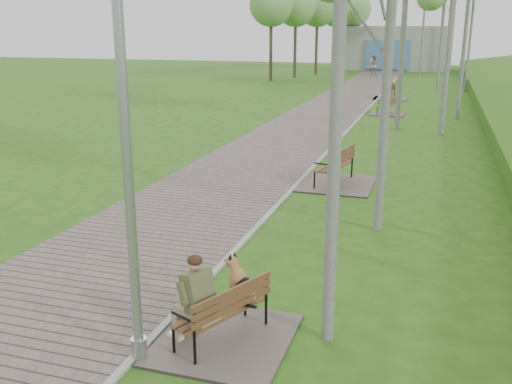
% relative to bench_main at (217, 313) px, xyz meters
% --- Properties ---
extents(ground, '(120.00, 120.00, 0.00)m').
position_rel_bench_main_xyz_m(ground, '(-0.82, 0.12, -0.39)').
color(ground, '#275814').
rests_on(ground, ground).
extents(walkway, '(3.50, 67.00, 0.04)m').
position_rel_bench_main_xyz_m(walkway, '(-2.57, 21.62, -0.37)').
color(walkway, '#645751').
rests_on(walkway, ground).
extents(kerb, '(0.10, 67.00, 0.05)m').
position_rel_bench_main_xyz_m(kerb, '(-0.82, 21.62, -0.37)').
color(kerb, '#999993').
rests_on(kerb, ground).
extents(building_north, '(10.00, 5.20, 4.00)m').
position_rel_bench_main_xyz_m(building_north, '(-2.32, 51.10, 1.60)').
color(building_north, '#9E9E99').
rests_on(building_north, ground).
extents(bench_main, '(1.63, 1.81, 1.42)m').
position_rel_bench_main_xyz_m(bench_main, '(0.00, 0.00, 0.00)').
color(bench_main, '#645751').
rests_on(bench_main, ground).
extents(bench_second, '(1.91, 2.13, 1.17)m').
position_rel_bench_main_xyz_m(bench_second, '(0.05, 8.00, -0.18)').
color(bench_second, '#645751').
rests_on(bench_second, ground).
extents(bench_third, '(1.56, 1.73, 0.96)m').
position_rel_bench_main_xyz_m(bench_third, '(0.19, 20.96, -0.22)').
color(bench_third, '#645751').
rests_on(bench_third, ground).
extents(bench_far, '(1.78, 1.98, 1.09)m').
position_rel_bench_main_xyz_m(bench_far, '(-0.20, 26.98, -0.19)').
color(bench_far, '#645751').
rests_on(bench_far, ground).
extents(lamp_post_near, '(0.19, 0.19, 4.96)m').
position_rel_bench_main_xyz_m(lamp_post_near, '(-0.75, -0.67, 1.92)').
color(lamp_post_near, '#96989D').
rests_on(lamp_post_near, ground).
extents(lamp_post_second, '(0.18, 0.18, 4.70)m').
position_rel_bench_main_xyz_m(lamp_post_second, '(-0.73, 12.28, 1.80)').
color(lamp_post_second, '#96989D').
rests_on(lamp_post_second, ground).
extents(lamp_post_third, '(0.22, 0.22, 5.70)m').
position_rel_bench_main_xyz_m(lamp_post_third, '(-0.60, 32.35, 2.27)').
color(lamp_post_third, '#96989D').
rests_on(lamp_post_third, ground).
extents(lamp_post_far, '(0.18, 0.18, 4.74)m').
position_rel_bench_main_xyz_m(lamp_post_far, '(-0.61, 44.68, 1.82)').
color(lamp_post_far, '#96989D').
rests_on(lamp_post_far, ground).
extents(pedestrian_near, '(0.61, 0.45, 1.54)m').
position_rel_bench_main_xyz_m(pedestrian_near, '(-3.47, 47.47, 0.38)').
color(pedestrian_near, white).
rests_on(pedestrian_near, ground).
extents(pedestrian_far, '(0.88, 0.69, 1.80)m').
position_rel_bench_main_xyz_m(pedestrian_far, '(-2.85, 42.15, 0.50)').
color(pedestrian_far, gray).
rests_on(pedestrian_far, ground).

